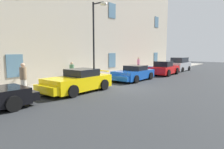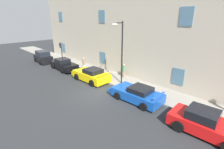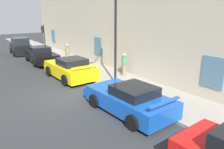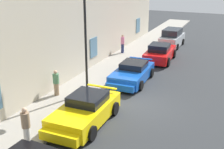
# 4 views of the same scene
# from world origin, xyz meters

# --- Properties ---
(ground_plane) EXTENTS (80.00, 80.00, 0.00)m
(ground_plane) POSITION_xyz_m (0.00, 0.00, 0.00)
(ground_plane) COLOR #2B2D30
(sidewalk) EXTENTS (60.00, 3.03, 0.14)m
(sidewalk) POSITION_xyz_m (0.00, 3.80, 0.07)
(sidewalk) COLOR gray
(sidewalk) RESTS_ON ground
(sportscar_yellow_flank) EXTENTS (4.73, 2.34, 1.42)m
(sportscar_yellow_flank) POSITION_xyz_m (-3.05, 1.61, 0.63)
(sportscar_yellow_flank) COLOR yellow
(sportscar_yellow_flank) RESTS_ON ground
(sportscar_white_middle) EXTENTS (4.68, 2.34, 1.29)m
(sportscar_white_middle) POSITION_xyz_m (3.31, 1.50, 0.57)
(sportscar_white_middle) COLOR #144CB2
(sportscar_white_middle) RESTS_ON ground
(sportscar_tail_end) EXTENTS (4.68, 2.30, 1.48)m
(sportscar_tail_end) POSITION_xyz_m (9.10, 1.08, 0.65)
(sportscar_tail_end) COLOR red
(sportscar_tail_end) RESTS_ON ground
(hatchback_parked) EXTENTS (3.90, 2.00, 1.75)m
(hatchback_parked) POSITION_xyz_m (14.23, 1.32, 0.79)
(hatchback_parked) COLOR #B2B7BC
(hatchback_parked) RESTS_ON ground
(street_lamp) EXTENTS (0.44, 1.42, 6.19)m
(street_lamp) POSITION_xyz_m (0.17, 2.78, 4.37)
(street_lamp) COLOR black
(street_lamp) RESTS_ON sidewalk
(pedestrian_admiring) EXTENTS (0.45, 0.45, 1.77)m
(pedestrian_admiring) POSITION_xyz_m (-5.85, 2.78, 1.05)
(pedestrian_admiring) COLOR silver
(pedestrian_admiring) RESTS_ON sidewalk
(pedestrian_strolling) EXTENTS (0.45, 0.45, 1.67)m
(pedestrian_strolling) POSITION_xyz_m (9.49, 4.67, 1.00)
(pedestrian_strolling) COLOR navy
(pedestrian_strolling) RESTS_ON sidewalk
(pedestrian_bystander) EXTENTS (0.52, 0.52, 1.55)m
(pedestrian_bystander) POSITION_xyz_m (-0.84, 4.70, 0.92)
(pedestrian_bystander) COLOR #8C7259
(pedestrian_bystander) RESTS_ON sidewalk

